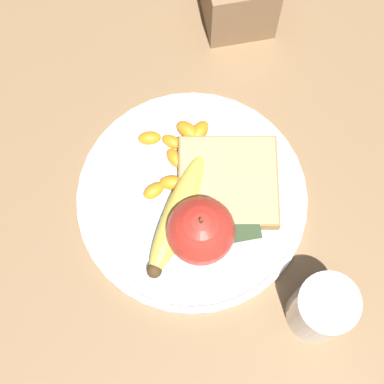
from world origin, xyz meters
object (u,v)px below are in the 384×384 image
Objects in this scene: fork at (182,213)px; banana at (177,215)px; apple at (205,230)px; plate at (192,198)px; jam_packet at (240,228)px; juice_glass at (321,309)px; bread_slice at (228,183)px.

banana is at bearing -110.14° from fork.
banana is (0.03, -0.03, -0.02)m from apple.
plate is at bearing -84.70° from apple.
apple is 0.48× the size of fork.
fork is 4.22× the size of jam_packet.
fork is at bearing -59.94° from apple.
jam_packet reaches higher than plate.
apple is (0.11, -0.11, 0.01)m from juice_glass.
apple is 0.05m from jam_packet.
fork is (0.06, 0.02, -0.01)m from bread_slice.
plate is at bearing 8.19° from bread_slice.
apple is at bearing -44.95° from juice_glass.
apple reaches higher than bread_slice.
fork is at bearing 48.00° from plate.
juice_glass is at bearing 112.13° from bread_slice.
fork is at bearing -136.59° from banana.
apple reaches higher than jam_packet.
jam_packet is (-0.05, 0.05, 0.01)m from plate.
plate is 0.20m from juice_glass.
bread_slice is 0.07m from fork.
jam_packet is (-0.00, 0.06, -0.00)m from bread_slice.
juice_glass is 0.13m from jam_packet.
banana is at bearing -45.62° from juice_glass.
fork is (0.02, -0.04, -0.04)m from apple.
apple is at bearing -33.48° from fork.
banana is at bearing -22.11° from jam_packet.
juice_glass is (-0.11, 0.16, 0.04)m from plate.
apple is at bearing 95.30° from plate.
bread_slice and jam_packet have the same top height.
juice_glass is at bearing 125.09° from plate.
plate is 1.84× the size of banana.
bread_slice reaches higher than plate.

